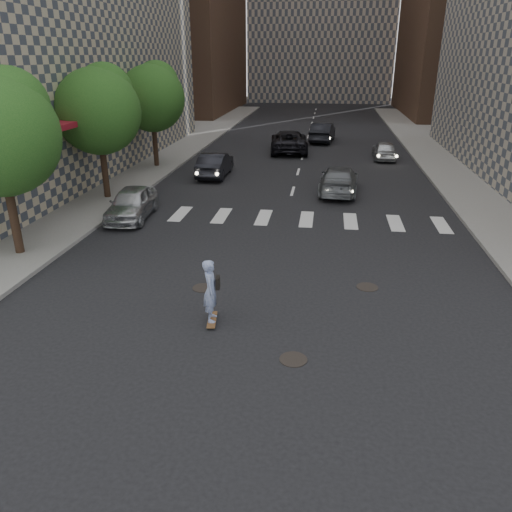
{
  "coord_description": "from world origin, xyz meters",
  "views": [
    {
      "loc": [
        1.75,
        -13.07,
        7.06
      ],
      "look_at": [
        -0.23,
        1.02,
        1.3
      ],
      "focal_mm": 35.0,
      "sensor_mm": 36.0,
      "label": 1
    }
  ],
  "objects": [
    {
      "name": "ground",
      "position": [
        0.0,
        0.0,
        0.0
      ],
      "size": [
        160.0,
        160.0,
        0.0
      ],
      "primitive_type": "plane",
      "color": "black",
      "rests_on": "ground"
    },
    {
      "name": "sidewalk_left",
      "position": [
        -14.5,
        20.0,
        0.07
      ],
      "size": [
        13.0,
        80.0,
        0.15
      ],
      "primitive_type": "cube",
      "color": "gray",
      "rests_on": "ground"
    },
    {
      "name": "tree_a",
      "position": [
        -9.45,
        3.14,
        4.65
      ],
      "size": [
        4.2,
        4.2,
        6.6
      ],
      "color": "#382619",
      "rests_on": "sidewalk_left"
    },
    {
      "name": "tree_b",
      "position": [
        -9.45,
        11.14,
        4.65
      ],
      "size": [
        4.2,
        4.2,
        6.6
      ],
      "color": "#382619",
      "rests_on": "sidewalk_left"
    },
    {
      "name": "tree_c",
      "position": [
        -9.45,
        19.14,
        4.65
      ],
      "size": [
        4.2,
        4.2,
        6.6
      ],
      "color": "#382619",
      "rests_on": "sidewalk_left"
    },
    {
      "name": "manhole_a",
      "position": [
        1.2,
        -2.5,
        0.01
      ],
      "size": [
        0.7,
        0.7,
        0.02
      ],
      "primitive_type": "cylinder",
      "color": "black",
      "rests_on": "ground"
    },
    {
      "name": "manhole_b",
      "position": [
        -2.0,
        1.2,
        0.01
      ],
      "size": [
        0.7,
        0.7,
        0.02
      ],
      "primitive_type": "cylinder",
      "color": "black",
      "rests_on": "ground"
    },
    {
      "name": "manhole_c",
      "position": [
        3.3,
        2.0,
        0.01
      ],
      "size": [
        0.7,
        0.7,
        0.02
      ],
      "primitive_type": "cylinder",
      "color": "black",
      "rests_on": "ground"
    },
    {
      "name": "skateboarder",
      "position": [
        -1.21,
        -0.96,
        1.0
      ],
      "size": [
        0.52,
        0.99,
        1.91
      ],
      "rotation": [
        0.0,
        0.0,
        0.14
      ],
      "color": "brown",
      "rests_on": "ground"
    },
    {
      "name": "silver_sedan",
      "position": [
        -7.0,
        8.05,
        0.72
      ],
      "size": [
        2.03,
        4.33,
        1.43
      ],
      "primitive_type": "imported",
      "rotation": [
        0.0,
        0.0,
        0.08
      ],
      "color": "silver",
      "rests_on": "ground"
    },
    {
      "name": "traffic_car_a",
      "position": [
        -5.05,
        17.01,
        0.74
      ],
      "size": [
        1.6,
        4.48,
        1.47
      ],
      "primitive_type": "imported",
      "rotation": [
        0.0,
        0.0,
        3.15
      ],
      "color": "black",
      "rests_on": "ground"
    },
    {
      "name": "traffic_car_b",
      "position": [
        2.5,
        14.0,
        0.71
      ],
      "size": [
        2.32,
        5.05,
        1.43
      ],
      "primitive_type": "imported",
      "rotation": [
        0.0,
        0.0,
        3.08
      ],
      "color": "slate",
      "rests_on": "ground"
    },
    {
      "name": "traffic_car_c",
      "position": [
        -1.17,
        26.0,
        0.82
      ],
      "size": [
        3.26,
        6.14,
        1.64
      ],
      "primitive_type": "imported",
      "rotation": [
        0.0,
        0.0,
        3.23
      ],
      "color": "black",
      "rests_on": "ground"
    },
    {
      "name": "traffic_car_d",
      "position": [
        5.88,
        24.01,
        0.67
      ],
      "size": [
        1.65,
        3.94,
        1.33
      ],
      "primitive_type": "imported",
      "rotation": [
        0.0,
        0.0,
        3.12
      ],
      "color": "#BABEC2",
      "rests_on": "ground"
    },
    {
      "name": "traffic_car_e",
      "position": [
        1.33,
        31.28,
        0.82
      ],
      "size": [
        2.26,
        5.13,
        1.64
      ],
      "primitive_type": "imported",
      "rotation": [
        0.0,
        0.0,
        3.03
      ],
      "color": "black",
      "rests_on": "ground"
    }
  ]
}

